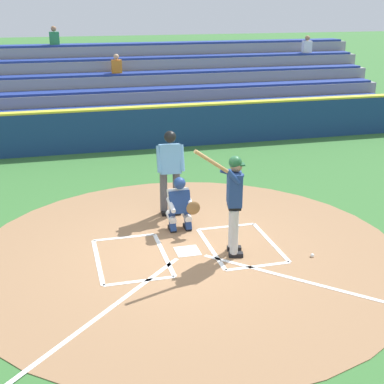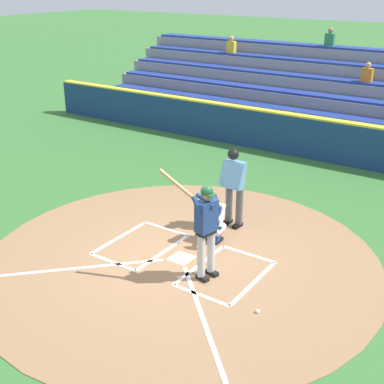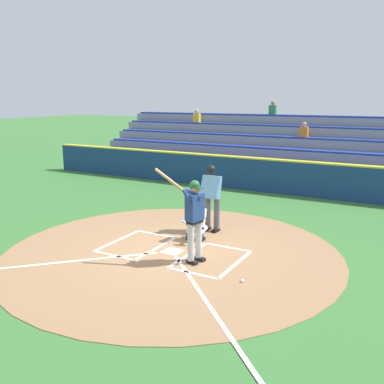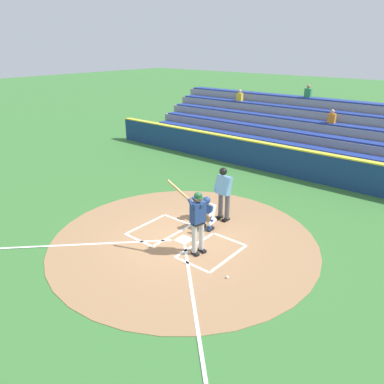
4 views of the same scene
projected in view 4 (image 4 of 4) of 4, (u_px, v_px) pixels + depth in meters
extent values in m
plane|color=#387033|center=(184.00, 240.00, 11.21)|extent=(120.00, 120.00, 0.00)
cylinder|color=#99704C|center=(184.00, 240.00, 11.21)|extent=(8.00, 8.00, 0.01)
cube|color=white|center=(184.00, 240.00, 11.20)|extent=(0.44, 0.44, 0.01)
cube|color=white|center=(229.00, 239.00, 11.23)|extent=(1.20, 0.08, 0.01)
cube|color=white|center=(192.00, 265.00, 9.94)|extent=(1.20, 0.08, 0.01)
cube|color=white|center=(195.00, 244.00, 10.94)|extent=(0.08, 1.80, 0.01)
cube|color=white|center=(229.00, 258.00, 10.23)|extent=(0.08, 1.80, 0.01)
cube|color=white|center=(178.00, 220.00, 12.47)|extent=(1.20, 0.08, 0.01)
cube|color=white|center=(138.00, 240.00, 11.18)|extent=(1.20, 0.08, 0.01)
cube|color=white|center=(173.00, 235.00, 11.47)|extent=(0.08, 1.80, 0.01)
cube|color=white|center=(146.00, 224.00, 12.18)|extent=(0.08, 1.80, 0.01)
cube|color=white|center=(84.00, 244.00, 10.94)|extent=(3.73, 3.73, 0.01)
cube|color=white|center=(194.00, 303.00, 8.46)|extent=(3.73, 3.73, 0.01)
cylinder|color=#BCBCBC|center=(201.00, 236.00, 10.42)|extent=(0.15, 0.15, 0.84)
cube|color=black|center=(202.00, 250.00, 10.56)|extent=(0.28, 0.17, 0.09)
cylinder|color=#BCBCBC|center=(194.00, 239.00, 10.27)|extent=(0.15, 0.15, 0.84)
cube|color=black|center=(195.00, 253.00, 10.41)|extent=(0.28, 0.17, 0.09)
cube|color=black|center=(198.00, 222.00, 10.17)|extent=(0.29, 0.38, 0.10)
cube|color=navy|center=(198.00, 212.00, 10.05)|extent=(0.32, 0.44, 0.60)
sphere|color=#9E7051|center=(199.00, 198.00, 9.88)|extent=(0.21, 0.21, 0.21)
sphere|color=#1E512D|center=(198.00, 196.00, 9.87)|extent=(0.23, 0.23, 0.23)
cube|color=#1E512D|center=(201.00, 198.00, 9.81)|extent=(0.14, 0.19, 0.02)
cylinder|color=navy|center=(197.00, 202.00, 9.99)|extent=(0.44, 0.18, 0.21)
cylinder|color=navy|center=(191.00, 204.00, 9.87)|extent=(0.28, 0.14, 0.29)
cylinder|color=#AD7F4C|center=(179.00, 191.00, 9.95)|extent=(0.72, 0.22, 0.53)
cylinder|color=#AD7F4C|center=(191.00, 201.00, 9.89)|extent=(0.09, 0.09, 0.08)
cube|color=black|center=(211.00, 229.00, 11.77)|extent=(0.13, 0.26, 0.09)
cube|color=navy|center=(210.00, 225.00, 11.68)|extent=(0.13, 0.25, 0.37)
cylinder|color=silver|center=(212.00, 222.00, 11.73)|extent=(0.16, 0.36, 0.21)
cube|color=black|center=(203.00, 226.00, 11.95)|extent=(0.13, 0.26, 0.09)
cube|color=navy|center=(202.00, 222.00, 11.87)|extent=(0.13, 0.25, 0.37)
cylinder|color=silver|center=(204.00, 219.00, 11.91)|extent=(0.16, 0.36, 0.21)
cube|color=silver|center=(208.00, 211.00, 11.70)|extent=(0.41, 0.37, 0.52)
cube|color=navy|center=(206.00, 212.00, 11.62)|extent=(0.43, 0.23, 0.46)
sphere|color=beige|center=(207.00, 201.00, 11.51)|extent=(0.21, 0.21, 0.21)
sphere|color=navy|center=(207.00, 200.00, 11.49)|extent=(0.24, 0.24, 0.24)
cylinder|color=silver|center=(210.00, 215.00, 11.47)|extent=(0.10, 0.45, 0.20)
cylinder|color=silver|center=(200.00, 211.00, 11.70)|extent=(0.10, 0.45, 0.20)
ellipsoid|color=brown|center=(206.00, 218.00, 11.33)|extent=(0.28, 0.11, 0.28)
cylinder|color=#4C4C51|center=(227.00, 207.00, 12.26)|extent=(0.16, 0.16, 0.86)
cube|color=black|center=(226.00, 220.00, 12.40)|extent=(0.15, 0.29, 0.09)
cylinder|color=#4C4C51|center=(221.00, 204.00, 12.43)|extent=(0.16, 0.16, 0.86)
cube|color=black|center=(219.00, 217.00, 12.57)|extent=(0.15, 0.29, 0.09)
cube|color=#5B8EB7|center=(224.00, 185.00, 12.04)|extent=(0.46, 0.39, 0.66)
sphere|color=brown|center=(224.00, 172.00, 11.84)|extent=(0.22, 0.22, 0.22)
sphere|color=black|center=(223.00, 171.00, 11.82)|extent=(0.25, 0.25, 0.25)
cylinder|color=#5B8EB7|center=(228.00, 187.00, 11.82)|extent=(0.12, 0.29, 0.56)
cylinder|color=#5B8EB7|center=(217.00, 183.00, 12.13)|extent=(0.12, 0.29, 0.56)
sphere|color=white|center=(227.00, 277.00, 9.37)|extent=(0.07, 0.07, 0.07)
cube|color=navy|center=(294.00, 163.00, 16.34)|extent=(22.00, 0.36, 1.25)
cube|color=yellow|center=(296.00, 149.00, 16.10)|extent=(22.00, 0.32, 0.06)
cube|color=gray|center=(303.00, 166.00, 17.23)|extent=(20.00, 0.85, 0.45)
cube|color=navy|center=(303.00, 161.00, 17.13)|extent=(19.60, 0.72, 0.08)
cube|color=gray|center=(311.00, 157.00, 17.75)|extent=(20.00, 0.85, 0.90)
cube|color=navy|center=(312.00, 148.00, 17.57)|extent=(19.60, 0.72, 0.08)
cube|color=gray|center=(318.00, 149.00, 18.27)|extent=(20.00, 0.85, 1.35)
cube|color=navy|center=(320.00, 135.00, 18.01)|extent=(19.60, 0.72, 0.08)
cube|color=gray|center=(325.00, 142.00, 18.80)|extent=(20.00, 0.85, 1.80)
cube|color=navy|center=(328.00, 123.00, 18.45)|extent=(19.60, 0.72, 0.08)
cube|color=gray|center=(332.00, 134.00, 19.32)|extent=(20.00, 0.85, 2.25)
cube|color=navy|center=(335.00, 112.00, 18.89)|extent=(19.60, 0.72, 0.08)
cube|color=gray|center=(338.00, 127.00, 19.85)|extent=(20.00, 0.85, 2.70)
cube|color=navy|center=(342.00, 101.00, 19.33)|extent=(19.60, 0.72, 0.08)
cube|color=orange|center=(332.00, 118.00, 18.20)|extent=(0.36, 0.22, 0.46)
sphere|color=tan|center=(333.00, 111.00, 18.08)|extent=(0.20, 0.20, 0.20)
cube|color=#2D844C|center=(308.00, 93.00, 20.30)|extent=(0.36, 0.22, 0.46)
sphere|color=#9E7051|center=(309.00, 87.00, 20.17)|extent=(0.20, 0.20, 0.20)
cube|color=yellow|center=(240.00, 97.00, 22.14)|extent=(0.36, 0.22, 0.46)
sphere|color=tan|center=(240.00, 91.00, 22.02)|extent=(0.20, 0.20, 0.20)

